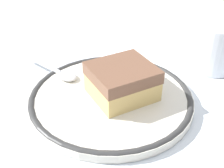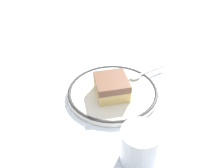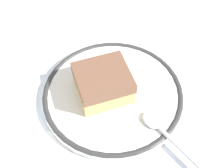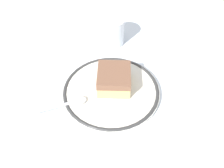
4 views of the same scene
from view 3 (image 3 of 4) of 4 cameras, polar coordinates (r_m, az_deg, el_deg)
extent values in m
plane|color=#B7B2A8|center=(0.48, -2.65, -4.40)|extent=(2.40, 2.40, 0.00)
cube|color=silver|center=(0.48, -2.65, -4.35)|extent=(0.54, 0.36, 0.00)
cylinder|color=silver|center=(0.48, 0.00, -1.85)|extent=(0.23, 0.23, 0.01)
torus|color=#333333|center=(0.48, 0.00, -1.64)|extent=(0.23, 0.23, 0.01)
cube|color=#DBB76B|center=(0.47, -1.71, -0.50)|extent=(0.10, 0.10, 0.03)
cube|color=brown|center=(0.45, -1.78, 1.24)|extent=(0.10, 0.10, 0.02)
ellipsoid|color=silver|center=(0.45, 7.64, -6.96)|extent=(0.02, 0.03, 0.01)
cylinder|color=silver|center=(0.43, 13.43, -12.34)|extent=(0.01, 0.09, 0.01)
camera|label=1|loc=(0.64, 6.63, 39.56)|focal=48.72mm
camera|label=2|loc=(0.49, -68.24, 19.35)|focal=35.50mm
camera|label=4|loc=(0.55, 59.68, 41.36)|focal=39.71mm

